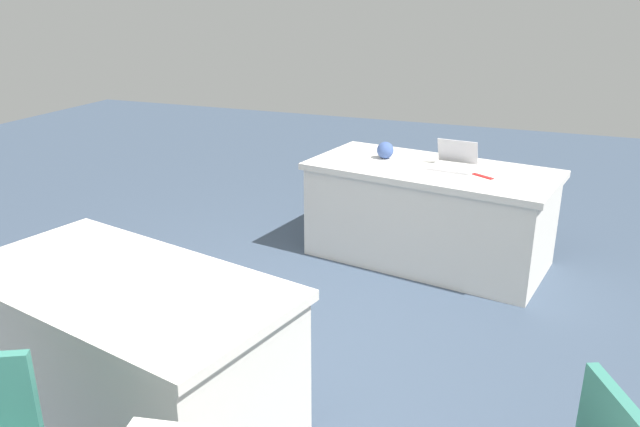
% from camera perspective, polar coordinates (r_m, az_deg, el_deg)
% --- Properties ---
extents(ground_plane, '(14.40, 14.40, 0.00)m').
position_cam_1_polar(ground_plane, '(3.82, -3.32, -12.83)').
color(ground_plane, '#3D4C60').
extents(table_foreground, '(2.01, 1.22, 0.78)m').
position_cam_1_polar(table_foreground, '(5.00, 10.01, -0.02)').
color(table_foreground, silver).
rests_on(table_foreground, ground).
extents(table_mid_left, '(1.84, 1.23, 0.78)m').
position_cam_1_polar(table_mid_left, '(3.27, -17.30, -11.93)').
color(table_mid_left, silver).
rests_on(table_mid_left, ground).
extents(laptop_silver, '(0.35, 0.33, 0.21)m').
position_cam_1_polar(laptop_silver, '(4.87, 12.20, 4.57)').
color(laptop_silver, silver).
rests_on(laptop_silver, table_foreground).
extents(yarn_ball, '(0.14, 0.14, 0.14)m').
position_cam_1_polar(yarn_ball, '(5.07, 6.04, 5.83)').
color(yarn_ball, '#3F5999').
rests_on(yarn_ball, table_foreground).
extents(scissors_red, '(0.17, 0.13, 0.01)m').
position_cam_1_polar(scissors_red, '(4.70, 14.79, 3.34)').
color(scissors_red, red).
rests_on(scissors_red, table_foreground).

